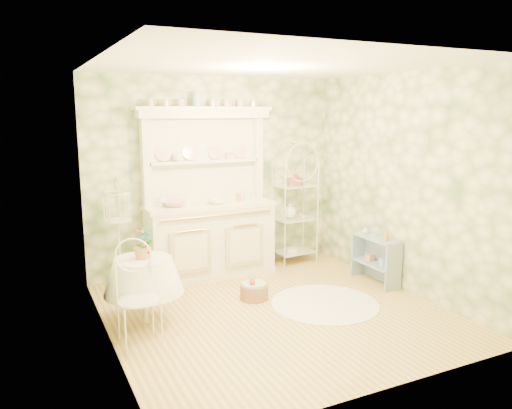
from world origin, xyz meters
name	(u,v)px	position (x,y,z in m)	size (l,w,h in m)	color
floor	(275,312)	(0.00, 0.00, 0.00)	(3.60, 3.60, 0.00)	tan
ceiling	(277,65)	(0.00, 0.00, 2.70)	(3.60, 3.60, 0.00)	white
wall_left	(105,208)	(-1.80, 0.00, 1.35)	(3.60, 3.60, 0.00)	#F5F0C7
wall_right	(405,184)	(1.80, 0.00, 1.35)	(3.60, 3.60, 0.00)	#F5F0C7
wall_back	(216,175)	(0.00, 1.80, 1.35)	(3.60, 3.60, 0.00)	#F5F0C7
wall_front	(388,229)	(0.00, -1.80, 1.35)	(3.60, 3.60, 0.00)	#F5F0C7
kitchen_dresser	(209,193)	(-0.20, 1.52, 1.15)	(1.87, 0.61, 2.29)	white
bakers_rack	(295,202)	(1.17, 1.60, 0.90)	(0.56, 0.40, 1.80)	white
side_shelf	(375,262)	(1.65, 0.30, 0.29)	(0.25, 0.67, 0.57)	#87A2C2
round_table	(144,290)	(-1.39, 0.35, 0.37)	(0.68, 0.68, 0.74)	white
cafe_chair	(139,303)	(-1.55, -0.13, 0.42)	(0.38, 0.38, 0.84)	white
birdcage_stand	(119,233)	(-1.43, 1.44, 0.75)	(0.35, 0.35, 1.49)	white
floor_basket	(254,291)	(-0.05, 0.46, 0.10)	(0.32, 0.32, 0.21)	#966B4B
lace_rug	(325,303)	(0.64, -0.05, 0.01)	(1.26, 1.26, 0.01)	white
bowl_floral	(175,206)	(-0.68, 1.52, 1.02)	(0.30, 0.30, 0.07)	white
bowl_white	(217,203)	(-0.12, 1.45, 1.02)	(0.24, 0.24, 0.08)	white
cup_left	(178,159)	(-0.58, 1.68, 1.61)	(0.13, 0.13, 0.10)	white
cup_right	(229,157)	(0.15, 1.68, 1.61)	(0.10, 0.10, 0.09)	white
potted_geranium	(145,246)	(-1.37, 0.32, 0.85)	(0.17, 0.12, 0.33)	#3F7238
bottle_amber	(386,236)	(1.64, 0.11, 0.68)	(0.07, 0.07, 0.18)	#BC844B
bottle_blue	(376,235)	(1.63, 0.29, 0.65)	(0.04, 0.04, 0.09)	#88BBD2
bottle_glass	(365,231)	(1.63, 0.51, 0.65)	(0.08, 0.08, 0.10)	silver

